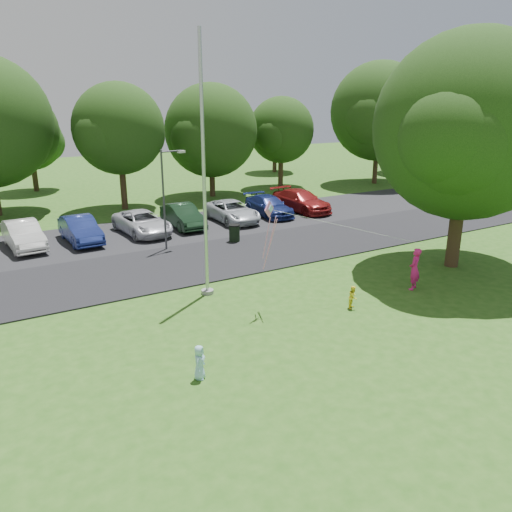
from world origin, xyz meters
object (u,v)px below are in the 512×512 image
street_lamp (167,191)px  trash_can (234,233)px  kite (273,222)px  flagpole (204,192)px  woman (415,269)px  big_tree (468,131)px  child_blue (199,362)px  child_yellow (353,297)px

street_lamp → trash_can: size_ratio=5.21×
street_lamp → kite: size_ratio=0.79×
flagpole → woman: (7.58, -3.91, -3.28)m
trash_can → kite: (-3.08, -8.76, 2.87)m
street_lamp → kite: bearing=-99.9°
street_lamp → big_tree: big_tree is taller
flagpole → woman: 9.14m
flagpole → kite: size_ratio=1.53×
woman → child_blue: 10.72m
woman → child_blue: bearing=-17.9°
child_blue → kite: bearing=-14.2°
trash_can → kite: 9.72m
street_lamp → woman: bearing=-71.1°
child_blue → flagpole: bearing=13.1°
street_lamp → kite: street_lamp is taller
street_lamp → flagpole: bearing=-111.2°
child_blue → child_yellow: bearing=-36.7°
big_tree → child_yellow: big_tree is taller
child_blue → woman: bearing=-39.7°
woman → trash_can: bearing=-101.2°
child_yellow → big_tree: bearing=-22.2°
street_lamp → kite: 9.33m
street_lamp → big_tree: 14.42m
woman → kite: (-6.11, 1.31, 2.49)m
big_tree → kite: (-9.92, 0.16, -2.87)m
big_tree → child_yellow: (-7.28, -1.37, -5.80)m
big_tree → child_blue: 15.75m
child_yellow → child_blue: size_ratio=0.86×
child_blue → kite: 6.16m
flagpole → child_blue: flagpole is taller
flagpole → child_blue: (-2.96, -5.77, -3.66)m
flagpole → street_lamp: 6.87m
trash_can → kite: kite is taller
kite → child_yellow: bearing=-57.8°
street_lamp → woman: (6.60, -10.62, -2.23)m
woman → kite: bearing=-40.0°
flagpole → child_yellow: 6.92m
big_tree → kite: 10.32m
child_blue → big_tree: bearing=-37.9°
flagpole → kite: bearing=-60.4°
child_yellow → child_blue: 7.26m
trash_can → child_blue: bearing=-122.2°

